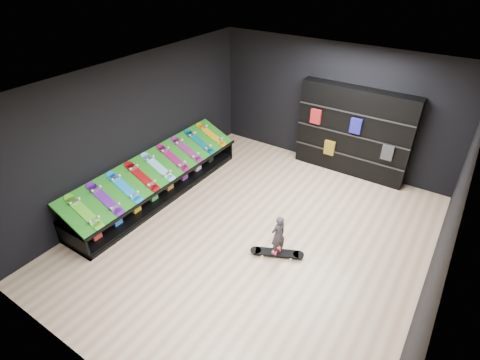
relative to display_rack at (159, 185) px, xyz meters
The scene contains 20 objects.
floor 2.56m from the display_rack, ahead, with size 6.00×7.00×0.01m, color #CEAF8B.
ceiling 3.75m from the display_rack, ahead, with size 6.00×7.00×0.01m, color white.
wall_back 4.51m from the display_rack, 53.92° to the left, with size 6.00×0.02×3.00m, color black.
wall_front 4.51m from the display_rack, 53.92° to the right, with size 6.00×0.02×3.00m, color black.
wall_left 1.33m from the display_rack, behind, with size 0.02×7.00×3.00m, color black.
wall_right 5.69m from the display_rack, ahead, with size 0.02×7.00×3.00m, color black.
display_rack is the anchor object (origin of this frame).
turf_ramp 0.46m from the display_rack, ahead, with size 1.00×4.50×0.04m, color #125F0F.
back_shelving 4.67m from the display_rack, 46.22° to the left, with size 2.66×0.31×2.13m, color black.
floor_skateboard 3.18m from the display_rack, ahead, with size 0.98×0.22×0.09m, color black, non-canonical shape.
child 3.18m from the display_rack, ahead, with size 0.18×0.13×0.48m, color black.
display_board_0 1.96m from the display_rack, 88.11° to the right, with size 0.98×0.22×0.09m, color green, non-canonical shape.
display_board_1 1.51m from the display_rack, 87.48° to the right, with size 0.98×0.22×0.09m, color purple, non-canonical shape.
display_board_2 1.07m from the display_rack, 86.23° to the right, with size 0.98×0.22×0.09m, color blue, non-canonical shape.
display_board_3 0.68m from the display_rack, 82.48° to the right, with size 0.98×0.22×0.09m, color red, non-canonical shape.
display_board_4 0.49m from the display_rack, ahead, with size 0.98×0.22×0.09m, color #0CB2E5, non-canonical shape.
display_board_5 0.68m from the display_rack, 82.48° to the left, with size 0.98×0.22×0.09m, color #E5198C, non-canonical shape.
display_board_6 1.07m from the display_rack, 86.23° to the left, with size 0.98×0.22×0.09m, color #2626BF, non-canonical shape.
display_board_7 1.51m from the display_rack, 87.48° to the left, with size 0.98×0.22×0.09m, color #0C8C99, non-canonical shape.
display_board_8 1.96m from the display_rack, 88.11° to the left, with size 0.98×0.22×0.09m, color yellow, non-canonical shape.
Camera 1 is at (2.82, -4.82, 4.86)m, focal length 28.00 mm.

